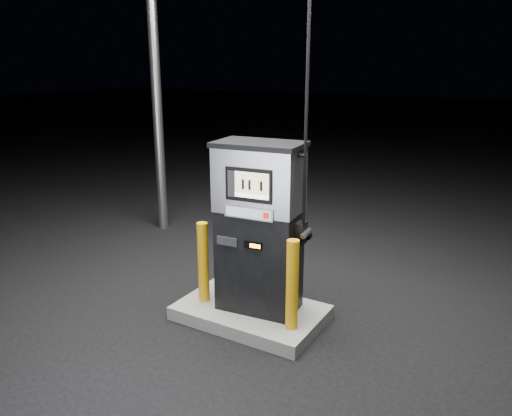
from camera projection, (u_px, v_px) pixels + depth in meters
The scene contains 5 objects.
ground at pixel (251, 318), 5.64m from camera, with size 80.00×80.00×0.00m, color black.
pump_island at pixel (251, 313), 5.62m from camera, with size 1.60×1.00×0.15m, color #61615D.
fuel_dispenser at pixel (259, 226), 5.32m from camera, with size 1.05×0.64×3.85m.
bollard_left at pixel (203, 262), 5.63m from camera, with size 0.12×0.12×0.93m, color orange.
bollard_right at pixel (292, 285), 5.02m from camera, with size 0.13×0.13×0.96m, color orange.
Camera 1 is at (2.63, -4.33, 2.78)m, focal length 35.00 mm.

